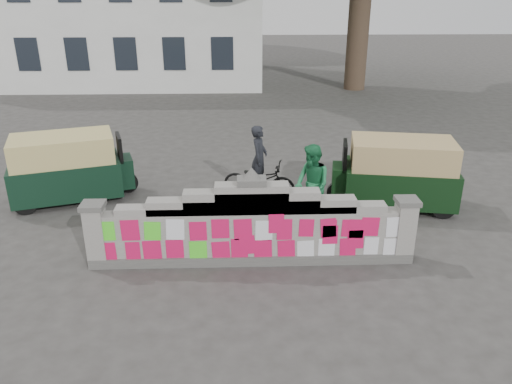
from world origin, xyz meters
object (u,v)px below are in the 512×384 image
at_px(rickshaw_right, 397,172).
at_px(cyclist_rider, 259,167).
at_px(cyclist_bike, 259,180).
at_px(rickshaw_left, 69,167).
at_px(pedestrian, 312,184).

bearing_deg(rickshaw_right, cyclist_rider, -0.41).
height_order(cyclist_bike, rickshaw_right, rickshaw_right).
height_order(cyclist_rider, rickshaw_left, rickshaw_left).
distance_m(cyclist_rider, rickshaw_left, 4.84).
bearing_deg(pedestrian, rickshaw_left, -127.68).
xyz_separation_m(cyclist_bike, rickshaw_right, (3.37, -0.63, 0.39)).
bearing_deg(rickshaw_left, cyclist_rider, -18.32).
bearing_deg(rickshaw_right, pedestrian, 30.65).
bearing_deg(pedestrian, cyclist_bike, -165.14).
relative_size(cyclist_bike, rickshaw_right, 0.59).
height_order(cyclist_rider, pedestrian, pedestrian).
relative_size(pedestrian, rickshaw_left, 0.58).
height_order(cyclist_bike, rickshaw_left, rickshaw_left).
height_order(rickshaw_left, rickshaw_right, rickshaw_right).
relative_size(rickshaw_left, rickshaw_right, 1.00).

